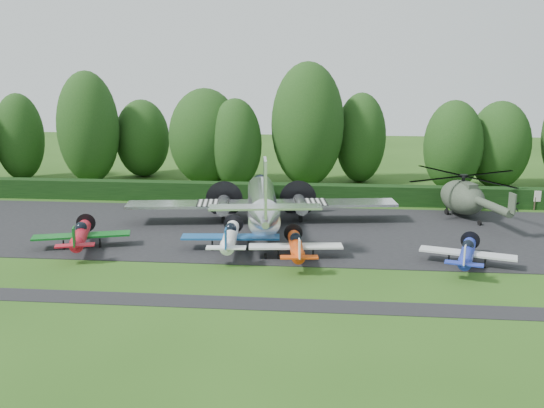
# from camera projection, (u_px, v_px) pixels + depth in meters

# --- Properties ---
(ground) EXTENTS (160.00, 160.00, 0.00)m
(ground) POSITION_uv_depth(u_px,v_px,m) (239.00, 270.00, 42.84)
(ground) COLOR #244814
(ground) RESTS_ON ground
(apron) EXTENTS (70.00, 18.00, 0.01)m
(apron) POSITION_uv_depth(u_px,v_px,m) (256.00, 231.00, 52.53)
(apron) COLOR black
(apron) RESTS_ON ground
(taxiway_verge) EXTENTS (70.00, 2.00, 0.00)m
(taxiway_verge) POSITION_uv_depth(u_px,v_px,m) (225.00, 303.00, 37.03)
(taxiway_verge) COLOR black
(taxiway_verge) RESTS_ON ground
(hedgerow) EXTENTS (90.00, 1.60, 2.00)m
(hedgerow) POSITION_uv_depth(u_px,v_px,m) (269.00, 202.00, 63.18)
(hedgerow) COLOR black
(hedgerow) RESTS_ON ground
(transport_plane) EXTENTS (24.37, 18.69, 7.81)m
(transport_plane) POSITION_uv_depth(u_px,v_px,m) (262.00, 203.00, 53.37)
(transport_plane) COLOR white
(transport_plane) RESTS_ON ground
(light_plane_red) EXTENTS (7.44, 7.82, 2.86)m
(light_plane_red) POSITION_uv_depth(u_px,v_px,m) (81.00, 235.00, 47.15)
(light_plane_red) COLOR #B11022
(light_plane_red) RESTS_ON ground
(light_plane_white) EXTENTS (7.64, 8.03, 2.93)m
(light_plane_white) POSITION_uv_depth(u_px,v_px,m) (230.00, 236.00, 46.64)
(light_plane_white) COLOR white
(light_plane_white) RESTS_ON ground
(light_plane_orange) EXTENTS (6.97, 7.33, 2.68)m
(light_plane_orange) POSITION_uv_depth(u_px,v_px,m) (296.00, 246.00, 44.64)
(light_plane_orange) COLOR #D23E0C
(light_plane_orange) RESTS_ON ground
(light_plane_blue) EXTENTS (6.71, 7.06, 2.58)m
(light_plane_blue) POSITION_uv_depth(u_px,v_px,m) (467.00, 253.00, 43.14)
(light_plane_blue) COLOR #1B2DA7
(light_plane_blue) RESTS_ON ground
(helicopter) EXTENTS (12.55, 14.69, 4.04)m
(helicopter) POSITION_uv_depth(u_px,v_px,m) (463.00, 194.00, 56.85)
(helicopter) COLOR #323D2F
(helicopter) RESTS_ON ground
(tree_0) EXTENTS (8.39, 8.39, 14.38)m
(tree_0) POSITION_uv_depth(u_px,v_px,m) (307.00, 125.00, 69.75)
(tree_0) COLOR black
(tree_0) RESTS_ON ground
(tree_1) EXTENTS (5.83, 5.83, 10.64)m
(tree_1) POSITION_uv_depth(u_px,v_px,m) (19.00, 137.00, 73.88)
(tree_1) COLOR black
(tree_1) RESTS_ON ground
(tree_2) EXTENTS (6.72, 6.72, 9.73)m
(tree_2) POSITION_uv_depth(u_px,v_px,m) (142.00, 138.00, 76.24)
(tree_2) COLOR black
(tree_2) RESTS_ON ground
(tree_3) EXTENTS (6.54, 6.54, 10.22)m
(tree_3) POSITION_uv_depth(u_px,v_px,m) (453.00, 146.00, 67.59)
(tree_3) COLOR black
(tree_3) RESTS_ON ground
(tree_4) EXTENTS (6.02, 6.02, 10.76)m
(tree_4) POSITION_uv_depth(u_px,v_px,m) (361.00, 138.00, 72.59)
(tree_4) COLOR black
(tree_4) RESTS_ON ground
(tree_8) EXTENTS (7.24, 7.24, 13.32)m
(tree_8) POSITION_uv_depth(u_px,v_px,m) (88.00, 128.00, 71.79)
(tree_8) COLOR black
(tree_8) RESTS_ON ground
(tree_9) EXTENTS (6.98, 6.98, 10.03)m
(tree_9) POSITION_uv_depth(u_px,v_px,m) (499.00, 145.00, 69.03)
(tree_9) COLOR black
(tree_9) RESTS_ON ground
(tree_10) EXTENTS (8.50, 8.50, 11.35)m
(tree_10) POSITION_uv_depth(u_px,v_px,m) (205.00, 137.00, 71.09)
(tree_10) COLOR black
(tree_10) RESTS_ON ground
(tree_11) EXTENTS (6.05, 6.05, 10.31)m
(tree_11) POSITION_uv_depth(u_px,v_px,m) (236.00, 144.00, 69.32)
(tree_11) COLOR black
(tree_11) RESTS_ON ground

